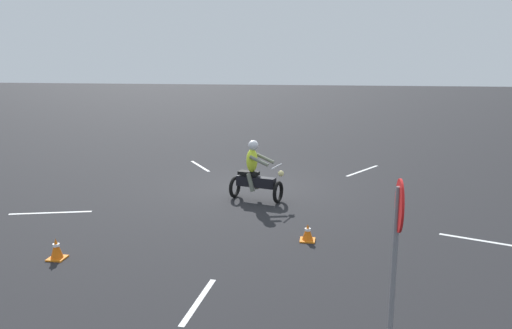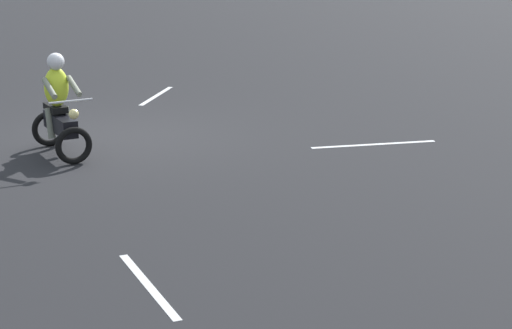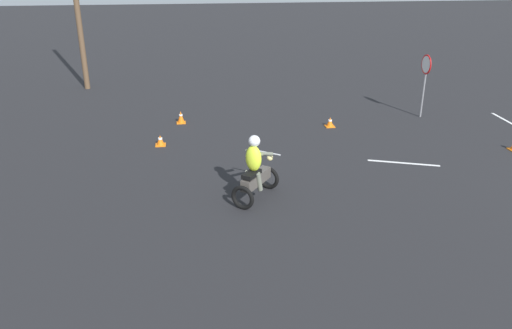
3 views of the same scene
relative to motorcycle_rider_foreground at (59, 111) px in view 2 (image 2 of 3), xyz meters
The scene contains 5 objects.
ground_plane 1.51m from the motorcycle_rider_foreground, 168.18° to the right, with size 120.00×120.00×0.00m, color black.
motorcycle_rider_foreground is the anchor object (origin of this frame).
lane_stripe_n 5.97m from the motorcycle_rider_foreground, 66.00° to the left, with size 0.10×2.02×0.01m, color silver.
lane_stripe_nw 5.26m from the motorcycle_rider_foreground, 143.20° to the left, with size 0.10×2.19×0.01m, color silver.
lane_stripe_sw 4.90m from the motorcycle_rider_foreground, 146.79° to the right, with size 0.10×1.96×0.01m, color silver.
Camera 2 is at (9.86, 13.82, 4.19)m, focal length 70.00 mm.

